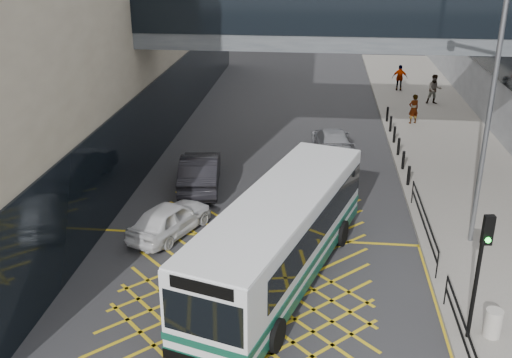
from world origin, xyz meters
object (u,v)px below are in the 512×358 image
(traffic_light, at_px, (481,260))
(pedestrian_c, at_px, (400,78))
(bus, at_px, (282,234))
(pedestrian_b, at_px, (434,89))
(street_lamp, at_px, (484,107))
(pedestrian_a, at_px, (414,109))
(car_white, at_px, (170,218))
(car_silver, at_px, (332,140))
(litter_bin, at_px, (493,323))
(car_dark, at_px, (200,171))

(traffic_light, height_order, pedestrian_c, traffic_light)
(bus, height_order, pedestrian_b, bus)
(bus, xyz_separation_m, traffic_light, (5.44, -2.96, 1.06))
(street_lamp, bearing_deg, bus, -132.38)
(bus, distance_m, traffic_light, 6.28)
(traffic_light, distance_m, pedestrian_b, 25.90)
(traffic_light, distance_m, pedestrian_a, 21.05)
(traffic_light, bearing_deg, car_white, 143.80)
(car_silver, bearing_deg, pedestrian_a, -138.52)
(car_silver, height_order, litter_bin, car_silver)
(car_white, relative_size, litter_bin, 5.04)
(car_silver, distance_m, street_lamp, 11.52)
(car_white, distance_m, pedestrian_b, 23.91)
(car_white, bearing_deg, pedestrian_a, -102.60)
(bus, relative_size, car_silver, 2.43)
(litter_bin, height_order, pedestrian_b, pedestrian_b)
(pedestrian_b, bearing_deg, pedestrian_c, 113.75)
(car_dark, distance_m, pedestrian_b, 20.01)
(car_silver, xyz_separation_m, litter_bin, (4.30, -15.32, -0.13))
(car_white, relative_size, street_lamp, 0.47)
(pedestrian_c, bearing_deg, bus, 82.36)
(traffic_light, relative_size, litter_bin, 4.65)
(car_dark, relative_size, traffic_light, 1.31)
(traffic_light, xyz_separation_m, pedestrian_a, (1.20, 20.95, -1.64))
(car_white, distance_m, pedestrian_a, 18.91)
(car_white, relative_size, pedestrian_b, 2.15)
(bus, distance_m, car_silver, 12.75)
(litter_bin, relative_size, pedestrian_b, 0.43)
(car_silver, xyz_separation_m, street_lamp, (4.79, -9.46, 4.50))
(street_lamp, xyz_separation_m, pedestrian_c, (0.18, 23.13, -4.13))
(car_silver, distance_m, pedestrian_a, 7.26)
(traffic_light, height_order, litter_bin, traffic_light)
(car_dark, height_order, litter_bin, car_dark)
(street_lamp, bearing_deg, traffic_light, -78.53)
(street_lamp, bearing_deg, pedestrian_b, 106.33)
(pedestrian_a, bearing_deg, bus, 45.65)
(pedestrian_b, distance_m, pedestrian_c, 4.01)
(pedestrian_c, bearing_deg, street_lamp, 96.39)
(pedestrian_c, bearing_deg, pedestrian_b, 124.21)
(bus, bearing_deg, car_white, 166.20)
(traffic_light, xyz_separation_m, street_lamp, (1.16, 6.09, 2.53))
(street_lamp, distance_m, litter_bin, 7.48)
(bus, relative_size, pedestrian_c, 5.98)
(pedestrian_a, distance_m, pedestrian_b, 5.10)
(street_lamp, height_order, pedestrian_c, street_lamp)
(car_dark, height_order, pedestrian_a, pedestrian_a)
(car_dark, distance_m, car_silver, 7.97)
(car_dark, bearing_deg, traffic_light, 125.57)
(bus, distance_m, pedestrian_c, 27.12)
(car_dark, distance_m, pedestrian_c, 21.88)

